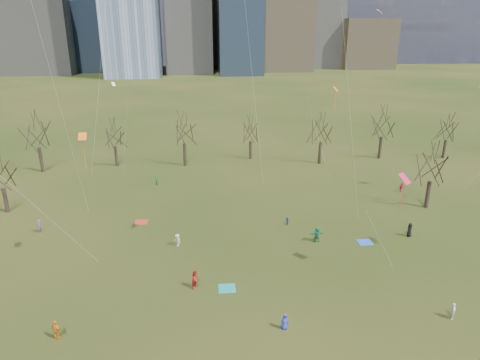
{
  "coord_description": "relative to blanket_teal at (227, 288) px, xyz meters",
  "views": [
    {
      "loc": [
        -4.39,
        -32.74,
        23.07
      ],
      "look_at": [
        0.0,
        12.0,
        7.0
      ],
      "focal_mm": 32.0,
      "sensor_mm": 36.0,
      "label": 1
    }
  ],
  "objects": [
    {
      "name": "blanket_crimson",
      "position": [
        -9.73,
        15.48,
        0.0
      ],
      "size": [
        1.6,
        1.5,
        0.03
      ],
      "primitive_type": "cube",
      "color": "#B02B23",
      "rests_on": "ground"
    },
    {
      "name": "person_10",
      "position": [
        27.46,
        22.44,
        0.68
      ],
      "size": [
        0.88,
        0.65,
        1.39
      ],
      "primitive_type": "imported",
      "rotation": [
        0.0,
        0.0,
        0.43
      ],
      "color": "#B51933",
      "rests_on": "ground"
    },
    {
      "name": "kites_airborne",
      "position": [
        0.41,
        13.47,
        12.46
      ],
      "size": [
        73.74,
        41.17,
        30.51
      ],
      "color": "orange",
      "rests_on": "ground"
    },
    {
      "name": "blanket_navy",
      "position": [
        16.29,
        7.57,
        0.0
      ],
      "size": [
        1.6,
        1.5,
        0.03
      ],
      "primitive_type": "cube",
      "color": "blue",
      "rests_on": "ground"
    },
    {
      "name": "person_13",
      "position": [
        -8.9,
        28.63,
        0.77
      ],
      "size": [
        0.62,
        0.69,
        1.57
      ],
      "primitive_type": "imported",
      "rotation": [
        0.0,
        0.0,
        2.12
      ],
      "color": "#186C34",
      "rests_on": "ground"
    },
    {
      "name": "person_2",
      "position": [
        -2.89,
        0.45,
        0.89
      ],
      "size": [
        1.08,
        1.12,
        1.82
      ],
      "primitive_type": "imported",
      "rotation": [
        0.0,
        0.0,
        0.92
      ],
      "color": "#B41C19",
      "rests_on": "ground"
    },
    {
      "name": "person_4",
      "position": [
        -13.72,
        -5.56,
        0.82
      ],
      "size": [
        1.05,
        0.86,
        1.67
      ],
      "primitive_type": "imported",
      "rotation": [
        0.0,
        0.0,
        2.59
      ],
      "color": "orange",
      "rests_on": "ground"
    },
    {
      "name": "ground",
      "position": [
        2.26,
        -1.51,
        -0.01
      ],
      "size": [
        500.0,
        500.0,
        0.0
      ],
      "primitive_type": "plane",
      "color": "black",
      "rests_on": "ground"
    },
    {
      "name": "bare_tree_row",
      "position": [
        2.18,
        35.72,
        6.1
      ],
      "size": [
        113.04,
        29.8,
        9.5
      ],
      "color": "black",
      "rests_on": "ground"
    },
    {
      "name": "person_8",
      "position": [
        8.34,
        12.87,
        0.5
      ],
      "size": [
        0.45,
        0.55,
        1.04
      ],
      "primitive_type": "imported",
      "rotation": [
        0.0,
        0.0,
        4.83
      ],
      "color": "#223597",
      "rests_on": "ground"
    },
    {
      "name": "person_7",
      "position": [
        -21.43,
        13.81,
        0.8
      ],
      "size": [
        0.49,
        0.65,
        1.63
      ],
      "primitive_type": "imported",
      "rotation": [
        0.0,
        0.0,
        4.88
      ],
      "color": "#764891",
      "rests_on": "ground"
    },
    {
      "name": "person_6",
      "position": [
        21.96,
        8.52,
        0.83
      ],
      "size": [
        0.98,
        0.92,
        1.68
      ],
      "primitive_type": "imported",
      "rotation": [
        0.0,
        0.0,
        3.79
      ],
      "color": "black",
      "rests_on": "ground"
    },
    {
      "name": "person_5",
      "position": [
        10.85,
        8.31,
        0.88
      ],
      "size": [
        1.71,
        0.67,
        1.8
      ],
      "primitive_type": "imported",
      "rotation": [
        0.0,
        0.0,
        3.23
      ],
      "color": "#1A764F",
      "rests_on": "ground"
    },
    {
      "name": "person_0",
      "position": [
        4.26,
        -6.15,
        0.7
      ],
      "size": [
        0.73,
        0.5,
        1.43
      ],
      "primitive_type": "imported",
      "rotation": [
        0.0,
        0.0,
        0.07
      ],
      "color": "#2732AC",
      "rests_on": "ground"
    },
    {
      "name": "person_1",
      "position": [
        18.57,
        -6.21,
        0.72
      ],
      "size": [
        0.59,
        0.64,
        1.47
      ],
      "primitive_type": "imported",
      "rotation": [
        0.0,
        0.0,
        0.98
      ],
      "color": "silver",
      "rests_on": "ground"
    },
    {
      "name": "blanket_teal",
      "position": [
        0.0,
        0.0,
        0.0
      ],
      "size": [
        1.6,
        1.5,
        0.03
      ],
      "primitive_type": "cube",
      "color": "teal",
      "rests_on": "ground"
    },
    {
      "name": "person_9",
      "position": [
        -4.91,
        8.8,
        0.71
      ],
      "size": [
        1.04,
        1.05,
        1.46
      ],
      "primitive_type": "imported",
      "rotation": [
        0.0,
        0.0,
        5.48
      ],
      "color": "silver",
      "rests_on": "ground"
    }
  ]
}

